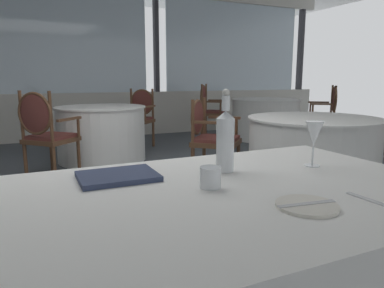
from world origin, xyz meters
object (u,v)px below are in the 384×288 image
at_px(dining_chair_0_0, 209,106).
at_px(dining_chair_0_1, 326,109).
at_px(wine_glass, 314,135).
at_px(dining_chair_2_1, 139,113).
at_px(water_tumbler, 210,177).
at_px(water_bottle, 225,139).
at_px(side_plate, 307,206).
at_px(dining_chair_1_1, 209,133).
at_px(menu_book, 118,176).
at_px(dining_chair_2_0, 44,129).

xyz_separation_m(dining_chair_0_0, dining_chair_0_1, (1.67, -1.32, -0.01)).
bearing_deg(wine_glass, dining_chair_2_1, 83.23).
xyz_separation_m(water_tumbler, dining_chair_2_1, (1.08, 4.57, -0.22)).
distance_m(water_bottle, dining_chair_0_0, 5.45).
bearing_deg(side_plate, dining_chair_1_1, 68.42).
relative_size(side_plate, menu_book, 0.64).
distance_m(water_tumbler, dining_chair_2_1, 4.71).
bearing_deg(dining_chair_0_1, water_bottle, 78.99).
distance_m(menu_book, dining_chair_2_0, 2.89).
relative_size(side_plate, wine_glass, 0.94).
relative_size(dining_chair_0_0, dining_chair_0_1, 1.02).
bearing_deg(menu_book, side_plate, -50.68).
xyz_separation_m(side_plate, dining_chair_1_1, (1.03, 2.60, -0.21)).
relative_size(side_plate, dining_chair_1_1, 0.20).
distance_m(dining_chair_2_0, dining_chair_2_1, 2.07).
bearing_deg(dining_chair_2_1, dining_chair_2_0, 0.00).
relative_size(menu_book, dining_chair_0_1, 0.29).
bearing_deg(dining_chair_2_1, side_plate, 35.22).
relative_size(menu_book, dining_chair_2_0, 0.29).
relative_size(water_bottle, dining_chair_1_1, 0.37).
relative_size(water_tumbler, dining_chair_2_0, 0.08).
relative_size(side_plate, water_bottle, 0.55).
height_order(dining_chair_0_1, dining_chair_2_1, dining_chair_0_1).
distance_m(water_bottle, wine_glass, 0.40).
xyz_separation_m(wine_glass, dining_chair_0_0, (2.07, 4.94, -0.29)).
height_order(water_tumbler, dining_chair_2_1, dining_chair_2_1).
height_order(dining_chair_0_1, dining_chair_2_0, dining_chair_0_1).
bearing_deg(water_tumbler, wine_glass, 9.64).
bearing_deg(dining_chair_2_0, water_tumbler, -126.78).
height_order(water_bottle, dining_chair_2_1, water_bottle).
xyz_separation_m(dining_chair_0_0, dining_chair_2_1, (-1.53, -0.46, -0.03)).
distance_m(water_bottle, dining_chair_2_0, 3.02).
xyz_separation_m(side_plate, water_bottle, (-0.01, 0.46, 0.13)).
relative_size(side_plate, water_tumbler, 2.46).
xyz_separation_m(water_bottle, dining_chair_2_0, (-0.57, 2.95, -0.30)).
distance_m(wine_glass, dining_chair_2_1, 4.53).
relative_size(menu_book, dining_chair_1_1, 0.32).
height_order(dining_chair_1_1, dining_chair_2_0, dining_chair_2_0).
height_order(side_plate, dining_chair_2_1, dining_chair_2_1).
xyz_separation_m(dining_chair_0_1, dining_chair_2_0, (-4.69, -0.59, -0.00)).
height_order(wine_glass, dining_chair_0_1, dining_chair_0_1).
relative_size(water_tumbler, dining_chair_2_1, 0.08).
height_order(side_plate, dining_chair_1_1, dining_chair_1_1).
bearing_deg(dining_chair_1_1, dining_chair_2_0, -163.17).
relative_size(dining_chair_0_1, dining_chair_1_1, 1.10).
bearing_deg(dining_chair_0_1, side_plate, 82.57).
xyz_separation_m(water_tumbler, dining_chair_0_0, (2.61, 5.04, -0.19)).
height_order(water_tumbler, dining_chair_0_0, dining_chair_0_0).
height_order(menu_book, dining_chair_2_1, dining_chair_2_1).
height_order(side_plate, dining_chair_0_0, dining_chair_0_0).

